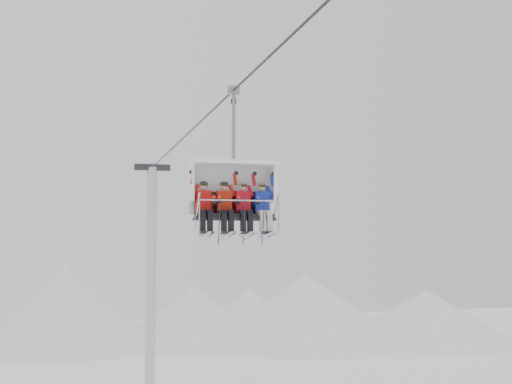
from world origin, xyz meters
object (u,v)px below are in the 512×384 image
object	(u,v)px
lift_tower_right	(151,302)
skier_center_left	(225,206)
skier_center_right	(244,207)
skier_far_right	(263,207)
skier_far_left	(204,206)
chairlift_carrier	(232,190)

from	to	relation	value
lift_tower_right	skier_center_left	world-z (taller)	lift_tower_right
skier_center_right	skier_far_right	distance (m)	0.52
skier_center_right	skier_far_right	xyz separation A→B (m)	(0.52, 0.00, 0.00)
lift_tower_right	skier_center_right	world-z (taller)	lift_tower_right
skier_center_left	skier_far_right	world-z (taller)	same
skier_far_left	skier_far_right	bearing A→B (deg)	0.00
lift_tower_right	chairlift_carrier	bearing A→B (deg)	-90.00
lift_tower_right	chairlift_carrier	distance (m)	20.24
lift_tower_right	chairlift_carrier	size ratio (longest dim) A/B	3.38
chairlift_carrier	skier_center_right	bearing A→B (deg)	-52.74
lift_tower_right	skier_center_right	xyz separation A→B (m)	(0.23, -19.95, 4.41)
skier_center_left	lift_tower_right	bearing A→B (deg)	89.22
lift_tower_right	skier_center_left	distance (m)	20.43
chairlift_carrier	skier_center_right	distance (m)	0.60
skier_far_right	chairlift_carrier	bearing A→B (deg)	157.83
skier_far_right	skier_center_left	bearing A→B (deg)	180.00
skier_far_left	skier_center_right	distance (m)	1.05
chairlift_carrier	skier_far_left	distance (m)	0.99
skier_far_left	skier_far_right	xyz separation A→B (m)	(1.56, 0.00, 0.00)
skier_far_left	skier_center_left	bearing A→B (deg)	0.00
chairlift_carrier	skier_center_left	xyz separation A→B (m)	(-0.27, -0.30, -0.46)
skier_far_right	skier_far_left	bearing A→B (deg)	180.00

